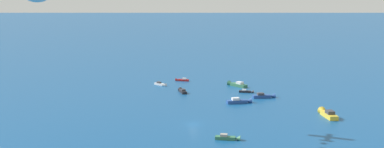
% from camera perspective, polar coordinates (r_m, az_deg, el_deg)
% --- Properties ---
extents(ground_plane, '(2000.00, 2000.00, 0.00)m').
position_cam_1_polar(ground_plane, '(130.73, 0.16, -6.11)').
color(ground_plane, navy).
extents(motorboat_far_port, '(5.27, 4.12, 1.56)m').
position_cam_1_polar(motorboat_far_port, '(173.80, 6.69, -2.12)').
color(motorboat_far_port, black).
rests_on(motorboat_far_port, ground_plane).
extents(motorboat_inshore, '(5.38, 4.54, 1.64)m').
position_cam_1_polar(motorboat_inshore, '(196.34, -1.27, -0.72)').
color(motorboat_inshore, '#B21E1E').
rests_on(motorboat_inshore, ground_plane).
extents(motorboat_trailing, '(2.49, 6.93, 1.97)m').
position_cam_1_polar(motorboat_trailing, '(173.11, -1.19, -2.07)').
color(motorboat_trailing, black).
rests_on(motorboat_trailing, ground_plane).
extents(motorboat_ahead, '(5.10, 10.11, 2.84)m').
position_cam_1_polar(motorboat_ahead, '(144.60, 16.09, -4.65)').
color(motorboat_ahead, gold).
rests_on(motorboat_ahead, ground_plane).
extents(motorboat_mid_cluster, '(8.60, 3.51, 2.43)m').
position_cam_1_polar(motorboat_mid_cluster, '(156.69, 5.87, -3.29)').
color(motorboat_mid_cluster, '#23478C').
rests_on(motorboat_mid_cluster, ground_plane).
extents(motorboat_outer_ring_a, '(5.12, 9.23, 2.60)m').
position_cam_1_polar(motorboat_outer_ring_a, '(185.57, 5.41, -1.27)').
color(motorboat_outer_ring_a, '#33704C').
rests_on(motorboat_outer_ring_a, ground_plane).
extents(motorboat_outer_ring_b, '(8.18, 3.71, 2.30)m').
position_cam_1_polar(motorboat_outer_ring_b, '(165.82, 8.83, -2.66)').
color(motorboat_outer_ring_b, '#23478C').
rests_on(motorboat_outer_ring_b, ground_plane).
extents(motorboat_outer_ring_c, '(6.15, 4.56, 1.80)m').
position_cam_1_polar(motorboat_outer_ring_c, '(117.36, 4.49, -7.72)').
color(motorboat_outer_ring_c, '#33704C').
rests_on(motorboat_outer_ring_c, ground_plane).
extents(motorboat_outer_ring_d, '(3.86, 5.94, 1.70)m').
position_cam_1_polar(motorboat_outer_ring_d, '(187.04, -3.79, -1.24)').
color(motorboat_outer_ring_d, white).
rests_on(motorboat_outer_ring_d, ground_plane).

